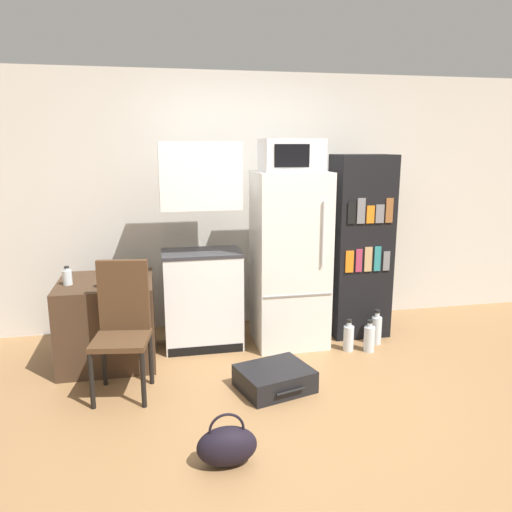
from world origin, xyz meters
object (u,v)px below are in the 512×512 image
at_px(bookshelf, 360,247).
at_px(bottle_amber_beer, 124,280).
at_px(handbag, 227,446).
at_px(bottle_clear_short, 67,277).
at_px(water_bottle_front, 369,338).
at_px(microwave, 291,155).
at_px(water_bottle_back, 349,337).
at_px(bottle_milk_white, 104,279).
at_px(kitchen_hutch, 202,257).
at_px(chair, 123,319).
at_px(suitcase_large_flat, 275,378).
at_px(side_table, 108,321).
at_px(refrigerator, 290,260).
at_px(water_bottle_middle, 376,329).

distance_m(bookshelf, bottle_amber_beer, 2.26).
bearing_deg(handbag, bottle_clear_short, 124.11).
distance_m(bottle_clear_short, water_bottle_front, 2.69).
bearing_deg(microwave, water_bottle_back, -33.39).
xyz_separation_m(bottle_amber_beer, bottle_milk_white, (-0.16, 0.07, -0.00)).
bearing_deg(bottle_clear_short, microwave, 4.74).
relative_size(kitchen_hutch, water_bottle_back, 6.30).
relative_size(kitchen_hutch, chair, 1.86).
distance_m(chair, handbag, 1.33).
xyz_separation_m(bottle_clear_short, suitcase_large_flat, (1.58, -0.74, -0.70)).
bearing_deg(side_table, microwave, 3.16).
bearing_deg(bookshelf, water_bottle_back, -121.21).
bearing_deg(refrigerator, side_table, -176.79).
height_order(kitchen_hutch, bottle_clear_short, kitchen_hutch).
height_order(refrigerator, chair, refrigerator).
height_order(bottle_milk_white, water_bottle_back, bottle_milk_white).
xyz_separation_m(refrigerator, bottle_milk_white, (-1.63, -0.32, -0.01)).
height_order(bookshelf, bottle_clear_short, bookshelf).
bearing_deg(handbag, bottle_amber_beer, 114.17).
distance_m(bottle_milk_white, water_bottle_middle, 2.53).
relative_size(refrigerator, bottle_milk_white, 9.50).
height_order(bookshelf, bottle_amber_beer, bookshelf).
relative_size(suitcase_large_flat, water_bottle_back, 2.11).
xyz_separation_m(bottle_milk_white, suitcase_large_flat, (1.28, -0.59, -0.71)).
bearing_deg(suitcase_large_flat, kitchen_hutch, 99.00).
xyz_separation_m(refrigerator, water_bottle_back, (0.48, -0.32, -0.68)).
xyz_separation_m(handbag, water_bottle_back, (1.34, 1.44, 0.00)).
xyz_separation_m(water_bottle_front, water_bottle_middle, (0.14, 0.16, 0.02)).
distance_m(chair, water_bottle_back, 2.05).
xyz_separation_m(kitchen_hutch, bottle_milk_white, (-0.82, -0.39, -0.06)).
bearing_deg(microwave, refrigerator, 72.77).
bearing_deg(bookshelf, refrigerator, -172.74).
distance_m(bottle_amber_beer, chair, 0.37).
bearing_deg(water_bottle_back, bookshelf, 58.79).
xyz_separation_m(bookshelf, bottle_amber_beer, (-2.21, -0.48, -0.09)).
distance_m(bottle_clear_short, handbag, 2.04).
distance_m(refrigerator, bottle_clear_short, 1.95).
bearing_deg(handbag, microwave, 64.06).
height_order(kitchen_hutch, water_bottle_back, kitchen_hutch).
bearing_deg(water_bottle_back, bottle_milk_white, 179.87).
xyz_separation_m(kitchen_hutch, refrigerator, (0.81, -0.07, -0.04)).
height_order(kitchen_hutch, microwave, microwave).
relative_size(bottle_milk_white, water_bottle_front, 0.57).
bearing_deg(bottle_amber_beer, handbag, -65.83).
bearing_deg(kitchen_hutch, water_bottle_front, -16.95).
distance_m(bottle_clear_short, bottle_milk_white, 0.34).
relative_size(side_table, suitcase_large_flat, 1.25).
height_order(bottle_milk_white, handbag, bottle_milk_white).
distance_m(bookshelf, chair, 2.37).
xyz_separation_m(kitchen_hutch, bottle_amber_beer, (-0.67, -0.45, -0.06)).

